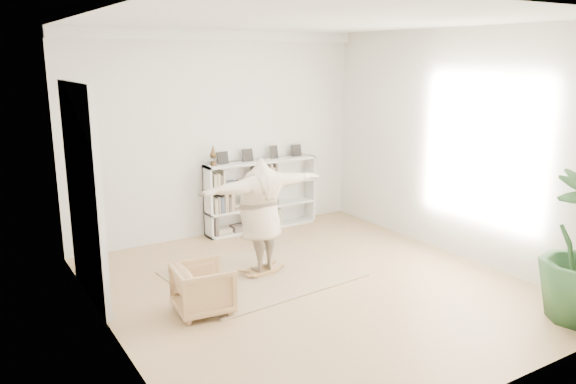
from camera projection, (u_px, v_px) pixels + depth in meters
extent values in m
plane|color=#9E8351|center=(312.00, 287.00, 7.89)|extent=(6.00, 6.00, 0.00)
plane|color=silver|center=(219.00, 135.00, 9.95)|extent=(5.50, 0.00, 5.50)
plane|color=silver|center=(504.00, 213.00, 4.99)|extent=(5.50, 0.00, 5.50)
plane|color=silver|center=(104.00, 185.00, 6.07)|extent=(0.00, 6.00, 6.00)
plane|color=silver|center=(457.00, 145.00, 8.88)|extent=(0.00, 6.00, 6.00)
plane|color=white|center=(315.00, 20.00, 7.05)|extent=(6.00, 6.00, 0.00)
cube|color=white|center=(217.00, 35.00, 9.50)|extent=(5.50, 0.12, 0.18)
cube|color=white|center=(84.00, 196.00, 7.25)|extent=(0.08, 1.78, 2.92)
cube|color=silver|center=(93.00, 203.00, 6.93)|extent=(0.06, 0.78, 2.80)
cube|color=silver|center=(79.00, 190.00, 7.60)|extent=(0.06, 0.78, 2.80)
cube|color=silver|center=(208.00, 203.00, 9.89)|extent=(0.04, 0.35, 1.30)
cube|color=silver|center=(310.00, 188.00, 11.00)|extent=(0.04, 0.35, 1.30)
cube|color=silver|center=(258.00, 193.00, 10.57)|extent=(2.20, 0.04, 1.30)
cube|color=silver|center=(262.00, 227.00, 10.59)|extent=(2.20, 0.35, 0.04)
cube|color=silver|center=(262.00, 206.00, 10.50)|extent=(2.20, 0.35, 0.04)
cube|color=silver|center=(261.00, 184.00, 10.39)|extent=(2.20, 0.35, 0.04)
cube|color=silver|center=(261.00, 162.00, 10.30)|extent=(2.20, 0.35, 0.04)
cube|color=black|center=(223.00, 157.00, 9.92)|extent=(0.18, 0.07, 0.24)
cube|color=black|center=(248.00, 155.00, 10.18)|extent=(0.18, 0.07, 0.24)
cube|color=black|center=(274.00, 152.00, 10.46)|extent=(0.18, 0.07, 0.24)
cube|color=black|center=(296.00, 150.00, 10.71)|extent=(0.18, 0.07, 0.24)
imported|color=tan|center=(203.00, 289.00, 7.05)|extent=(0.77, 0.75, 0.64)
cube|color=tan|center=(261.00, 274.00, 8.35)|extent=(2.66, 2.21, 0.02)
cube|color=#99693D|center=(261.00, 270.00, 8.34)|extent=(0.48, 0.32, 0.03)
cube|color=#99693D|center=(261.00, 272.00, 8.34)|extent=(0.32, 0.07, 0.04)
cube|color=#99693D|center=(261.00, 272.00, 8.34)|extent=(0.32, 0.07, 0.04)
cube|color=#99693D|center=(261.00, 270.00, 8.34)|extent=(0.19, 0.06, 0.10)
cube|color=#99693D|center=(261.00, 270.00, 8.34)|extent=(0.19, 0.06, 0.10)
imported|color=beige|center=(260.00, 212.00, 8.13)|extent=(2.11, 0.74, 1.68)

